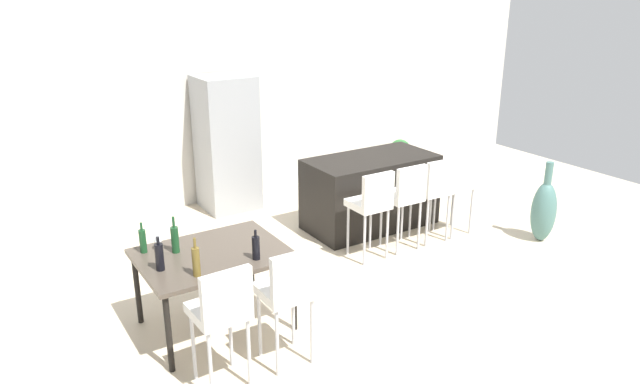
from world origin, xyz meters
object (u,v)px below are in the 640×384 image
kitchen_island (370,192)px  bar_chair_middle (405,194)px  floor_vase (544,211)px  potted_plant (400,153)px  dining_table (213,259)px  wine_bottle_far (143,241)px  wine_bottle_end (196,261)px  wine_glass_left (157,237)px  dining_chair_near (222,309)px  wine_bottle_near (159,257)px  bar_chair_far (459,181)px  refrigerator (227,144)px  wine_bottle_inner (256,247)px  wine_bottle_corner (175,239)px  bar_chair_right (434,187)px  dining_chair_far (288,288)px  bar_chair_left (372,201)px

kitchen_island → bar_chair_middle: bar_chair_middle is taller
floor_vase → potted_plant: size_ratio=1.81×
dining_table → wine_bottle_far: wine_bottle_far is taller
potted_plant → wine_bottle_end: bearing=-146.7°
wine_glass_left → dining_chair_near: bearing=-85.5°
dining_table → wine_bottle_near: size_ratio=4.28×
bar_chair_far → dining_table: size_ratio=0.82×
kitchen_island → wine_bottle_far: size_ratio=5.86×
dining_table → wine_bottle_end: wine_bottle_end is taller
kitchen_island → wine_bottle_far: (-3.14, -0.84, 0.39)m
dining_table → refrigerator: 3.11m
kitchen_island → wine_bottle_end: bearing=-152.6°
wine_bottle_inner → wine_bottle_corner: bearing=136.9°
floor_vase → bar_chair_right: bearing=148.2°
bar_chair_far → dining_chair_near: size_ratio=1.00×
potted_plant → dining_table: bearing=-148.2°
bar_chair_right → dining_chair_near: bearing=-159.4°
bar_chair_middle → wine_bottle_far: (-3.03, -0.04, 0.15)m
bar_chair_middle → bar_chair_far: 0.86m
potted_plant → bar_chair_far: bearing=-114.2°
wine_bottle_corner → potted_plant: 5.41m
kitchen_island → dining_chair_near: (-2.92, -2.03, 0.24)m
wine_bottle_near → floor_vase: size_ratio=0.30×
bar_chair_right → dining_chair_far: same height
wine_bottle_end → potted_plant: (4.73, 3.10, -0.55)m
wine_bottle_inner → bar_chair_right: bearing=14.4°
bar_chair_left → floor_vase: (2.08, -0.71, -0.31)m
floor_vase → wine_bottle_far: bearing=171.7°
wine_glass_left → floor_vase: (4.50, -0.66, -0.48)m
wine_bottle_inner → floor_vase: bearing=-0.3°
kitchen_island → dining_chair_near: size_ratio=1.58×
bar_chair_far → dining_chair_far: same height
dining_chair_far → wine_bottle_corner: bearing=117.9°
dining_chair_far → wine_bottle_end: (-0.56, 0.52, 0.17)m
bar_chair_left → refrigerator: 2.50m
bar_chair_far → wine_glass_left: (-3.76, -0.05, 0.17)m
refrigerator → bar_chair_left: bearing=-74.4°
kitchen_island → wine_bottle_near: size_ratio=5.57×
bar_chair_far → bar_chair_right: bearing=180.0°
wine_bottle_corner → potted_plant: size_ratio=0.61×
bar_chair_right → refrigerator: (-1.60, 2.40, 0.22)m
bar_chair_far → wine_bottle_inner: bearing=-167.5°
bar_chair_left → kitchen_island: bearing=53.5°
wine_bottle_end → refrigerator: 3.52m
kitchen_island → bar_chair_far: 1.12m
bar_chair_middle → wine_bottle_inner: bar_chair_middle is taller
bar_chair_middle → bar_chair_far: size_ratio=1.00×
wine_bottle_far → wine_bottle_inner: size_ratio=1.05×
bar_chair_middle → kitchen_island: bearing=81.9°
bar_chair_middle → potted_plant: bar_chair_middle is taller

